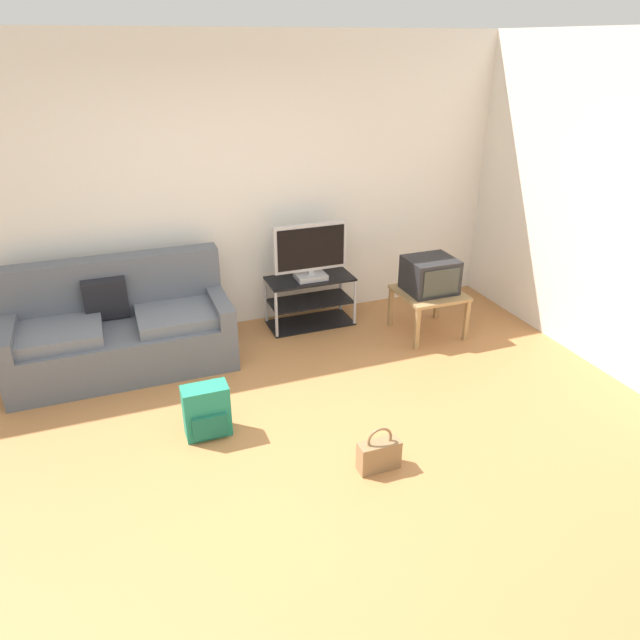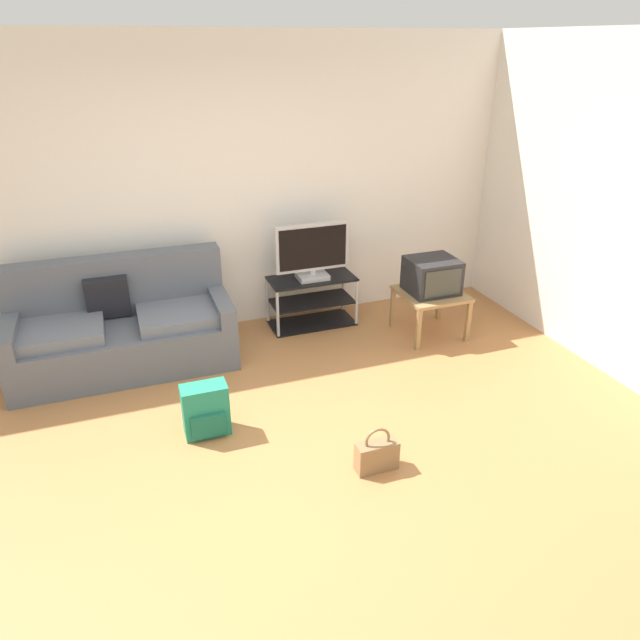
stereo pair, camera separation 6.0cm
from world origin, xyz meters
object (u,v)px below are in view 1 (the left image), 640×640
object	(u,v)px
couch	(121,330)
crt_tv	(430,275)
side_table	(429,297)
flat_tv	(310,252)
tv_stand	(310,301)
handbag	(379,454)
backpack	(207,411)

from	to	relation	value
couch	crt_tv	bearing A→B (deg)	-7.62
side_table	crt_tv	size ratio (longest dim) A/B	1.31
couch	crt_tv	world-z (taller)	couch
flat_tv	tv_stand	bearing A→B (deg)	90.00
handbag	backpack	bearing A→B (deg)	141.81
couch	handbag	xyz separation A→B (m)	(1.49, -2.05, -0.22)
couch	side_table	world-z (taller)	couch
tv_stand	backpack	bearing A→B (deg)	-132.01
crt_tv	handbag	size ratio (longest dim) A/B	1.37
crt_tv	backpack	bearing A→B (deg)	-158.99
crt_tv	backpack	xyz separation A→B (m)	(-2.32, -0.89, -0.41)
crt_tv	handbag	bearing A→B (deg)	-128.35
flat_tv	crt_tv	bearing A→B (deg)	-28.75
flat_tv	side_table	distance (m)	1.22
couch	tv_stand	bearing A→B (deg)	6.17
tv_stand	handbag	bearing A→B (deg)	-98.16
couch	flat_tv	size ratio (longest dim) A/B	2.53
side_table	crt_tv	distance (m)	0.22
flat_tv	crt_tv	xyz separation A→B (m)	(1.00, -0.55, -0.17)
side_table	flat_tv	bearing A→B (deg)	150.54
crt_tv	flat_tv	bearing A→B (deg)	151.25
handbag	crt_tv	bearing A→B (deg)	51.65
side_table	handbag	world-z (taller)	side_table
backpack	tv_stand	bearing A→B (deg)	71.93
couch	flat_tv	distance (m)	1.87
flat_tv	couch	bearing A→B (deg)	-174.54
crt_tv	backpack	world-z (taller)	crt_tv
handbag	flat_tv	bearing A→B (deg)	81.75
couch	handbag	distance (m)	2.54
flat_tv	handbag	bearing A→B (deg)	-98.25
couch	crt_tv	distance (m)	2.85
side_table	handbag	xyz separation A→B (m)	(-1.32, -1.66, -0.26)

